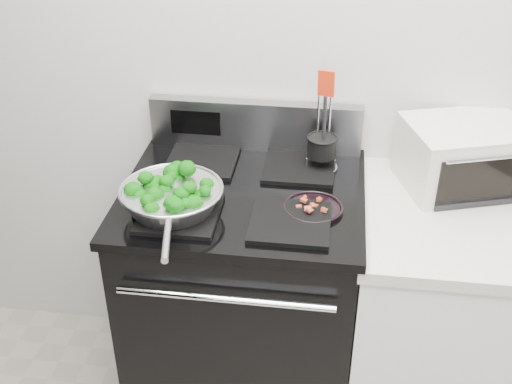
% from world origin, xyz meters
% --- Properties ---
extents(back_wall, '(4.00, 0.02, 2.70)m').
position_xyz_m(back_wall, '(0.00, 1.75, 1.35)').
color(back_wall, beige).
rests_on(back_wall, ground).
extents(gas_range, '(0.79, 0.69, 1.13)m').
position_xyz_m(gas_range, '(-0.30, 1.41, 0.49)').
color(gas_range, black).
rests_on(gas_range, floor).
extents(counter, '(0.62, 0.68, 0.92)m').
position_xyz_m(counter, '(0.39, 1.41, 0.46)').
color(counter, white).
rests_on(counter, floor).
extents(skillet, '(0.32, 0.51, 0.07)m').
position_xyz_m(skillet, '(-0.50, 1.26, 1.00)').
color(skillet, silver).
rests_on(skillet, gas_range).
extents(broccoli_pile, '(0.25, 0.25, 0.09)m').
position_xyz_m(broccoli_pile, '(-0.50, 1.27, 1.02)').
color(broccoli_pile, '#043305').
rests_on(broccoli_pile, skillet).
extents(bacon_plate, '(0.19, 0.19, 0.04)m').
position_xyz_m(bacon_plate, '(-0.07, 1.33, 0.97)').
color(bacon_plate, black).
rests_on(bacon_plate, gas_range).
extents(utensil_holder, '(0.12, 0.12, 0.36)m').
position_xyz_m(utensil_holder, '(-0.06, 1.59, 1.01)').
color(utensil_holder, silver).
rests_on(utensil_holder, gas_range).
extents(toaster_oven, '(0.45, 0.40, 0.22)m').
position_xyz_m(toaster_oven, '(0.41, 1.60, 1.03)').
color(toaster_oven, beige).
rests_on(toaster_oven, counter).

